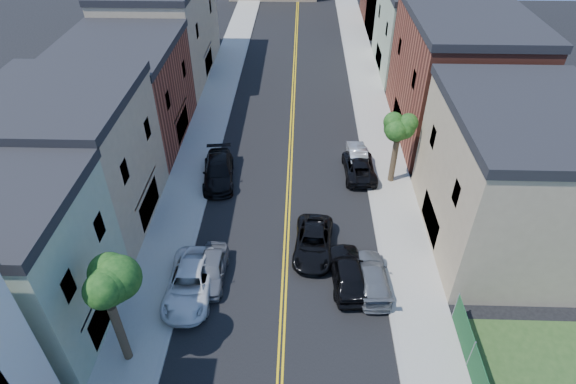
# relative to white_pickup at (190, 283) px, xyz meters

# --- Properties ---
(sidewalk_left) EXTENTS (3.20, 100.00, 0.15)m
(sidewalk_left) POSITION_rel_white_pickup_xyz_m (-2.40, 21.53, -0.72)
(sidewalk_left) COLOR gray
(sidewalk_left) RESTS_ON ground
(sidewalk_right) EXTENTS (3.20, 100.00, 0.15)m
(sidewalk_right) POSITION_rel_white_pickup_xyz_m (13.40, 21.53, -0.72)
(sidewalk_right) COLOR gray
(sidewalk_right) RESTS_ON ground
(curb_left) EXTENTS (0.30, 100.00, 0.15)m
(curb_left) POSITION_rel_white_pickup_xyz_m (-0.65, 21.53, -0.72)
(curb_left) COLOR gray
(curb_left) RESTS_ON ground
(curb_right) EXTENTS (0.30, 100.00, 0.15)m
(curb_right) POSITION_rel_white_pickup_xyz_m (11.65, 21.53, -0.72)
(curb_right) COLOR gray
(curb_right) RESTS_ON ground
(bldg_left_palegrn) EXTENTS (9.00, 8.00, 8.50)m
(bldg_left_palegrn) POSITION_rel_white_pickup_xyz_m (-8.50, -2.47, 3.46)
(bldg_left_palegrn) COLOR gray
(bldg_left_palegrn) RESTS_ON ground
(bldg_left_tan_near) EXTENTS (9.00, 10.00, 9.00)m
(bldg_left_tan_near) POSITION_rel_white_pickup_xyz_m (-8.50, 6.53, 3.71)
(bldg_left_tan_near) COLOR #998466
(bldg_left_tan_near) RESTS_ON ground
(bldg_left_brick) EXTENTS (9.00, 12.00, 8.00)m
(bldg_left_brick) POSITION_rel_white_pickup_xyz_m (-8.50, 17.53, 3.21)
(bldg_left_brick) COLOR brown
(bldg_left_brick) RESTS_ON ground
(bldg_left_tan_far) EXTENTS (9.00, 16.00, 9.50)m
(bldg_left_tan_far) POSITION_rel_white_pickup_xyz_m (-8.50, 31.53, 3.96)
(bldg_left_tan_far) COLOR #998466
(bldg_left_tan_far) RESTS_ON ground
(bldg_right_tan) EXTENTS (9.00, 12.00, 9.00)m
(bldg_right_tan) POSITION_rel_white_pickup_xyz_m (19.50, 5.53, 3.71)
(bldg_right_tan) COLOR #998466
(bldg_right_tan) RESTS_ON ground
(bldg_right_brick) EXTENTS (9.00, 14.00, 10.00)m
(bldg_right_brick) POSITION_rel_white_pickup_xyz_m (19.50, 19.53, 4.21)
(bldg_right_brick) COLOR brown
(bldg_right_brick) RESTS_ON ground
(bldg_right_palegrn) EXTENTS (9.00, 12.00, 8.50)m
(bldg_right_palegrn) POSITION_rel_white_pickup_xyz_m (19.50, 33.53, 3.46)
(bldg_right_palegrn) COLOR gray
(bldg_right_palegrn) RESTS_ON ground
(tree_left_mid) EXTENTS (5.20, 5.20, 9.29)m
(tree_left_mid) POSITION_rel_white_pickup_xyz_m (-2.38, -4.46, 5.79)
(tree_left_mid) COLOR #39271C
(tree_left_mid) RESTS_ON sidewalk_left
(tree_right_far) EXTENTS (4.40, 4.40, 8.03)m
(tree_right_far) POSITION_rel_white_pickup_xyz_m (13.42, 11.53, 4.97)
(tree_right_far) COLOR #39271C
(tree_right_far) RESTS_ON sidewalk_right
(white_pickup) EXTENTS (2.68, 5.71, 1.58)m
(white_pickup) POSITION_rel_white_pickup_xyz_m (0.00, 0.00, 0.00)
(white_pickup) COLOR silver
(white_pickup) RESTS_ON ground
(grey_car_left) EXTENTS (1.81, 4.36, 1.48)m
(grey_car_left) POSITION_rel_white_pickup_xyz_m (1.06, 1.16, -0.05)
(grey_car_left) COLOR slate
(grey_car_left) RESTS_ON ground
(black_car_left) EXTENTS (2.94, 5.87, 1.64)m
(black_car_left) POSITION_rel_white_pickup_xyz_m (0.00, 11.36, 0.03)
(black_car_left) COLOR black
(black_car_left) RESTS_ON ground
(grey_car_right) EXTENTS (2.19, 4.95, 1.41)m
(grey_car_right) POSITION_rel_white_pickup_xyz_m (10.70, 0.91, -0.08)
(grey_car_right) COLOR slate
(grey_car_right) RESTS_ON ground
(black_car_right) EXTENTS (2.39, 5.12, 1.70)m
(black_car_right) POSITION_rel_white_pickup_xyz_m (9.30, 1.11, 0.06)
(black_car_right) COLOR black
(black_car_right) RESTS_ON ground
(silver_car_right) EXTENTS (1.56, 4.14, 1.35)m
(silver_car_right) POSITION_rel_white_pickup_xyz_m (11.00, 14.29, -0.11)
(silver_car_right) COLOR #B3B7BB
(silver_car_right) RESTS_ON ground
(dark_car_right_far) EXTENTS (2.55, 5.22, 1.43)m
(dark_car_right_far) POSITION_rel_white_pickup_xyz_m (11.00, 12.49, -0.08)
(dark_car_right_far) COLOR black
(dark_car_right_far) RESTS_ON ground
(black_suv_lane) EXTENTS (2.79, 5.38, 1.45)m
(black_suv_lane) POSITION_rel_white_pickup_xyz_m (7.27, 3.69, -0.07)
(black_suv_lane) COLOR black
(black_suv_lane) RESTS_ON ground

